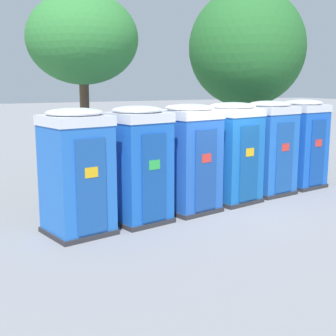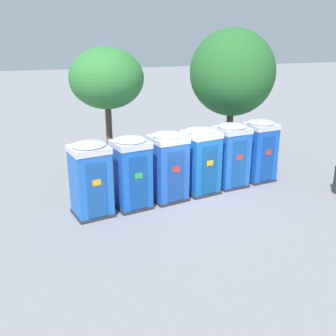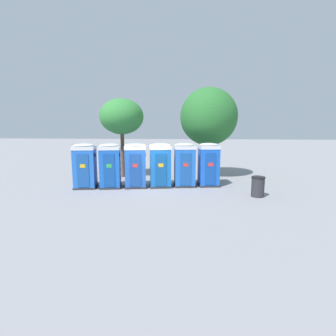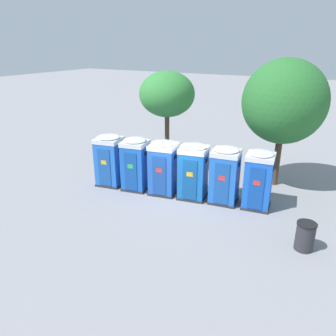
# 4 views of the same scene
# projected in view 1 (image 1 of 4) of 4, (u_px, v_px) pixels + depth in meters

# --- Properties ---
(ground_plane) EXTENTS (120.00, 120.00, 0.00)m
(ground_plane) POSITION_uv_depth(u_px,v_px,m) (215.00, 207.00, 11.49)
(ground_plane) COLOR gray
(portapotty_0) EXTENTS (1.42, 1.40, 2.54)m
(portapotty_0) POSITION_uv_depth(u_px,v_px,m) (77.00, 171.00, 9.30)
(portapotty_0) COLOR #2D2D33
(portapotty_0) RESTS_ON ground
(portapotty_1) EXTENTS (1.37, 1.39, 2.54)m
(portapotty_1) POSITION_uv_depth(u_px,v_px,m) (138.00, 164.00, 10.12)
(portapotty_1) COLOR #2D2D33
(portapotty_1) RESTS_ON ground
(portapotty_2) EXTENTS (1.42, 1.40, 2.54)m
(portapotty_2) POSITION_uv_depth(u_px,v_px,m) (189.00, 158.00, 10.97)
(portapotty_2) COLOR #2D2D33
(portapotty_2) RESTS_ON ground
(portapotty_3) EXTENTS (1.42, 1.40, 2.54)m
(portapotty_3) POSITION_uv_depth(u_px,v_px,m) (232.00, 152.00, 11.83)
(portapotty_3) COLOR #2D2D33
(portapotty_3) RESTS_ON ground
(portapotty_4) EXTENTS (1.36, 1.35, 2.54)m
(portapotty_4) POSITION_uv_depth(u_px,v_px,m) (268.00, 147.00, 12.72)
(portapotty_4) COLOR #2D2D33
(portapotty_4) RESTS_ON ground
(portapotty_5) EXTENTS (1.32, 1.35, 2.54)m
(portapotty_5) POSITION_uv_depth(u_px,v_px,m) (301.00, 143.00, 13.58)
(portapotty_5) COLOR #2D2D33
(portapotty_5) RESTS_ON ground
(street_tree_0) EXTENTS (2.95, 2.95, 5.37)m
(street_tree_0) POSITION_uv_depth(u_px,v_px,m) (83.00, 40.00, 12.36)
(street_tree_0) COLOR brown
(street_tree_0) RESTS_ON ground
(street_tree_1) EXTENTS (3.88, 3.88, 6.12)m
(street_tree_1) POSITION_uv_depth(u_px,v_px,m) (247.00, 48.00, 15.63)
(street_tree_1) COLOR #4C3826
(street_tree_1) RESTS_ON ground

